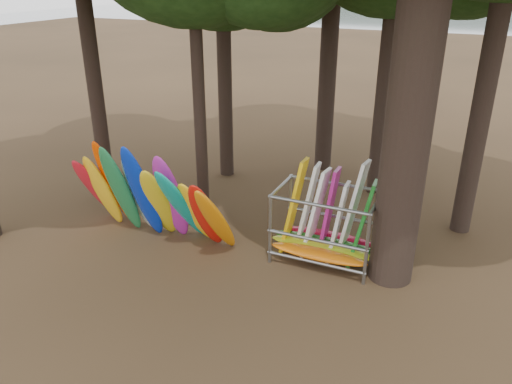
% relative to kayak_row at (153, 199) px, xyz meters
% --- Properties ---
extents(ground, '(120.00, 120.00, 0.00)m').
position_rel_kayak_row_xyz_m(ground, '(2.29, -0.04, -1.31)').
color(ground, '#47331E').
rests_on(ground, ground).
extents(lake, '(160.00, 160.00, 0.00)m').
position_rel_kayak_row_xyz_m(lake, '(2.29, 59.96, -1.31)').
color(lake, gray).
rests_on(lake, ground).
extents(kayak_row, '(4.91, 2.22, 3.21)m').
position_rel_kayak_row_xyz_m(kayak_row, '(0.00, 0.00, 0.00)').
color(kayak_row, red).
rests_on(kayak_row, ground).
extents(storage_rack, '(2.99, 1.56, 2.85)m').
position_rel_kayak_row_xyz_m(storage_rack, '(4.68, 1.03, -0.38)').
color(storage_rack, gray).
rests_on(storage_rack, ground).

